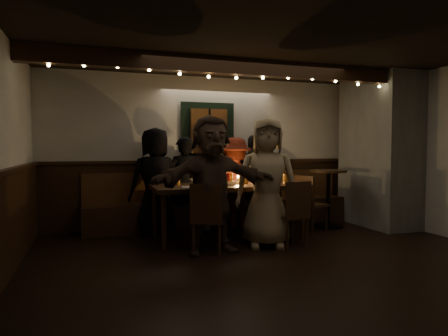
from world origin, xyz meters
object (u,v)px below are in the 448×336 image
object	(u,v)px
chair_near_left	(207,214)
chair_end	(308,200)
chair_near_right	(294,210)
person_d	(235,183)
person_a	(155,181)
dining_table	(228,189)
person_f	(211,184)
person_b	(184,184)
person_c	(208,185)
person_e	(255,180)
high_top	(328,191)
person_g	(267,182)

from	to	relation	value
chair_near_left	chair_end	size ratio (longest dim) A/B	1.00
chair_near_right	person_d	xyz separation A→B (m)	(-0.32, 1.48, 0.26)
chair_near_right	person_a	world-z (taller)	person_a
dining_table	person_f	world-z (taller)	person_f
dining_table	chair_end	world-z (taller)	dining_table
person_d	person_a	bearing A→B (deg)	-2.57
dining_table	person_d	world-z (taller)	person_d
chair_end	person_b	bearing A→B (deg)	160.46
chair_near_left	person_f	bearing A→B (deg)	37.21
dining_table	person_a	xyz separation A→B (m)	(-1.01, 0.63, 0.10)
person_c	person_e	bearing A→B (deg)	-177.09
person_b	chair_near_right	bearing A→B (deg)	120.75
high_top	person_d	world-z (taller)	person_d
chair_near_right	person_a	xyz separation A→B (m)	(-1.67, 1.46, 0.33)
chair_near_right	high_top	size ratio (longest dim) A/B	0.93
person_a	high_top	bearing A→B (deg)	160.52
person_c	person_f	size ratio (longest dim) A/B	0.82
chair_end	person_a	distance (m)	2.50
person_c	person_b	bearing A→B (deg)	-4.79
person_c	person_d	world-z (taller)	person_d
chair_near_left	person_b	bearing A→B (deg)	89.00
high_top	person_e	bearing A→B (deg)	155.50
person_c	person_f	bearing A→B (deg)	74.66
person_c	person_d	distance (m)	0.46
person_c	person_d	xyz separation A→B (m)	(0.46, -0.06, 0.03)
person_d	person_g	size ratio (longest dim) A/B	0.86
chair_near_left	person_f	world-z (taller)	person_f
chair_near_left	person_f	size ratio (longest dim) A/B	0.51
chair_near_right	high_top	world-z (taller)	high_top
person_d	person_g	world-z (taller)	person_g
high_top	person_b	size ratio (longest dim) A/B	0.64
person_f	person_g	distance (m)	0.82
chair_near_left	chair_near_right	bearing A→B (deg)	-1.77
person_d	person_c	bearing A→B (deg)	-10.78
person_f	person_g	world-z (taller)	person_f
chair_end	person_g	world-z (taller)	person_g
high_top	person_g	distance (m)	1.84
chair_end	high_top	xyz separation A→B (m)	(0.50, 0.19, 0.11)
person_e	high_top	bearing A→B (deg)	169.02
person_a	person_c	bearing A→B (deg)	173.27
dining_table	chair_near_left	bearing A→B (deg)	-124.79
person_d	person_f	distance (m)	1.62
chair_end	person_g	size ratio (longest dim) A/B	0.51
chair_near_right	chair_end	bearing A→B (deg)	50.00
chair_near_right	person_c	size ratio (longest dim) A/B	0.62
high_top	person_d	xyz separation A→B (m)	(-1.56, 0.41, 0.15)
dining_table	person_d	distance (m)	0.74
high_top	person_b	distance (m)	2.48
person_a	person_g	distance (m)	1.87
person_c	person_e	distance (m)	0.87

